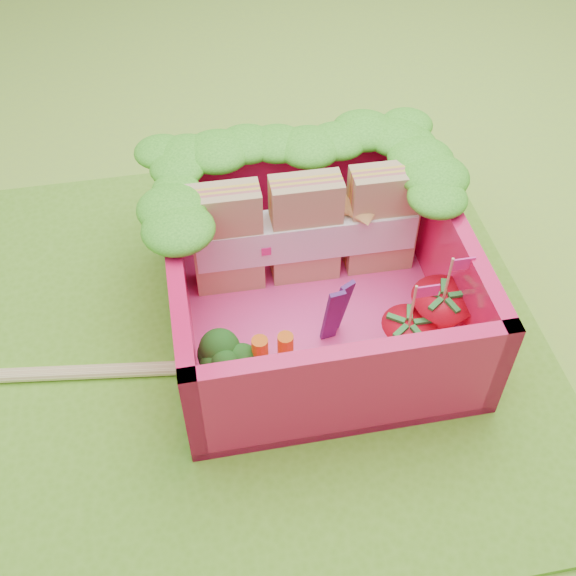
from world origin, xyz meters
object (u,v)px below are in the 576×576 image
(chopsticks, at_px, (54,373))
(bento_box, at_px, (317,280))
(strawberry_left, at_px, (406,341))
(strawberry_right, at_px, (439,318))
(broccoli, at_px, (225,356))
(sandwich_stack, at_px, (307,230))

(chopsticks, bearing_deg, bento_box, 5.26)
(strawberry_left, distance_m, strawberry_right, 0.19)
(strawberry_right, relative_size, chopsticks, 0.23)
(bento_box, xyz_separation_m, strawberry_left, (0.33, -0.33, -0.10))
(strawberry_right, bearing_deg, chopsticks, 175.30)
(broccoli, distance_m, strawberry_left, 0.79)
(strawberry_right, height_order, chopsticks, strawberry_right)
(bento_box, bearing_deg, chopsticks, -174.74)
(bento_box, relative_size, strawberry_right, 2.50)
(bento_box, height_order, sandwich_stack, sandwich_stack)
(bento_box, relative_size, sandwich_stack, 1.22)
(broccoli, bearing_deg, strawberry_left, -2.16)
(chopsticks, bearing_deg, sandwich_stack, 17.61)
(broccoli, height_order, chopsticks, broccoli)
(sandwich_stack, bearing_deg, strawberry_left, -62.20)
(broccoli, distance_m, strawberry_right, 0.96)
(chopsticks, bearing_deg, strawberry_left, -8.20)
(broccoli, xyz_separation_m, strawberry_left, (0.79, -0.03, -0.04))
(strawberry_right, bearing_deg, bento_box, 153.24)
(sandwich_stack, distance_m, chopsticks, 1.31)
(chopsticks, bearing_deg, strawberry_right, -4.70)
(strawberry_left, bearing_deg, broccoli, 177.84)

